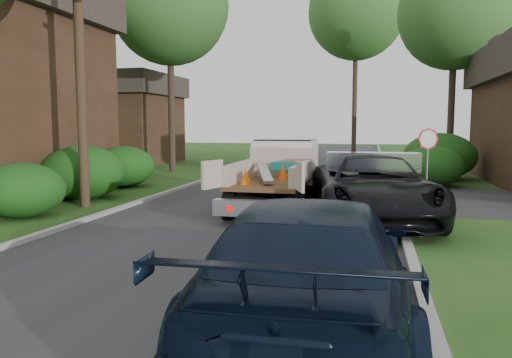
{
  "coord_description": "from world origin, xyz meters",
  "views": [
    {
      "loc": [
        3.3,
        -9.01,
        2.59
      ],
      "look_at": [
        0.44,
        3.38,
        1.2
      ],
      "focal_mm": 35.0,
      "sensor_mm": 36.0,
      "label": 1
    }
  ],
  "objects_px": {
    "flatbed_truck": "(280,170)",
    "black_pickup": "(372,188)",
    "stop_sign": "(428,148)",
    "utility_pole": "(79,40)",
    "tree_left_far": "(170,6)",
    "tree_right_far": "(455,14)",
    "house_left_far": "(117,118)",
    "tree_center_far": "(356,12)",
    "navy_suv": "(311,264)"
  },
  "relations": [
    {
      "from": "flatbed_truck",
      "to": "black_pickup",
      "type": "distance_m",
      "value": 3.33
    },
    {
      "from": "stop_sign",
      "to": "flatbed_truck",
      "type": "height_order",
      "value": "stop_sign"
    },
    {
      "from": "utility_pole",
      "to": "flatbed_truck",
      "type": "distance_m",
      "value": 7.36
    },
    {
      "from": "tree_left_far",
      "to": "tree_right_far",
      "type": "bearing_deg",
      "value": 11.31
    },
    {
      "from": "house_left_far",
      "to": "tree_right_far",
      "type": "relative_size",
      "value": 0.66
    },
    {
      "from": "stop_sign",
      "to": "tree_center_far",
      "type": "height_order",
      "value": "tree_center_far"
    },
    {
      "from": "stop_sign",
      "to": "utility_pole",
      "type": "bearing_deg",
      "value": -159.38
    },
    {
      "from": "stop_sign",
      "to": "house_left_far",
      "type": "relative_size",
      "value": 0.33
    },
    {
      "from": "house_left_far",
      "to": "black_pickup",
      "type": "height_order",
      "value": "house_left_far"
    },
    {
      "from": "black_pickup",
      "to": "navy_suv",
      "type": "height_order",
      "value": "black_pickup"
    },
    {
      "from": "navy_suv",
      "to": "utility_pole",
      "type": "bearing_deg",
      "value": -45.99
    },
    {
      "from": "stop_sign",
      "to": "tree_center_far",
      "type": "distance_m",
      "value": 23.15
    },
    {
      "from": "utility_pole",
      "to": "house_left_far",
      "type": "height_order",
      "value": "utility_pole"
    },
    {
      "from": "stop_sign",
      "to": "navy_suv",
      "type": "xyz_separation_m",
      "value": [
        -2.6,
        -11.94,
        -0.93
      ]
    },
    {
      "from": "tree_left_far",
      "to": "navy_suv",
      "type": "relative_size",
      "value": 2.08
    },
    {
      "from": "tree_left_far",
      "to": "flatbed_truck",
      "type": "xyz_separation_m",
      "value": [
        8.0,
        -10.55,
        -7.83
      ]
    },
    {
      "from": "stop_sign",
      "to": "utility_pole",
      "type": "height_order",
      "value": "utility_pole"
    },
    {
      "from": "tree_right_far",
      "to": "flatbed_truck",
      "type": "distance_m",
      "value": 16.92
    },
    {
      "from": "stop_sign",
      "to": "tree_right_far",
      "type": "relative_size",
      "value": 0.22
    },
    {
      "from": "tree_center_far",
      "to": "navy_suv",
      "type": "bearing_deg",
      "value": -88.96
    },
    {
      "from": "black_pickup",
      "to": "stop_sign",
      "type": "bearing_deg",
      "value": 57.43
    },
    {
      "from": "tree_center_far",
      "to": "navy_suv",
      "type": "relative_size",
      "value": 2.49
    },
    {
      "from": "tree_left_far",
      "to": "flatbed_truck",
      "type": "height_order",
      "value": "tree_left_far"
    },
    {
      "from": "utility_pole",
      "to": "stop_sign",
      "type": "bearing_deg",
      "value": 20.62
    },
    {
      "from": "tree_right_far",
      "to": "navy_suv",
      "type": "bearing_deg",
      "value": -102.06
    },
    {
      "from": "black_pickup",
      "to": "house_left_far",
      "type": "bearing_deg",
      "value": 125.21
    },
    {
      "from": "house_left_far",
      "to": "utility_pole",
      "type": "bearing_deg",
      "value": -64.77
    },
    {
      "from": "tree_left_far",
      "to": "tree_center_far",
      "type": "bearing_deg",
      "value": 53.84
    },
    {
      "from": "tree_left_far",
      "to": "utility_pole",
      "type": "bearing_deg",
      "value": -80.46
    },
    {
      "from": "tree_center_far",
      "to": "navy_suv",
      "type": "height_order",
      "value": "tree_center_far"
    },
    {
      "from": "tree_right_far",
      "to": "tree_center_far",
      "type": "bearing_deg",
      "value": 118.81
    },
    {
      "from": "flatbed_truck",
      "to": "tree_right_far",
      "type": "bearing_deg",
      "value": 63.18
    },
    {
      "from": "utility_pole",
      "to": "tree_center_far",
      "type": "height_order",
      "value": "tree_center_far"
    },
    {
      "from": "stop_sign",
      "to": "flatbed_truck",
      "type": "distance_m",
      "value": 5.38
    },
    {
      "from": "utility_pole",
      "to": "tree_left_far",
      "type": "distance_m",
      "value": 12.77
    },
    {
      "from": "black_pickup",
      "to": "tree_center_far",
      "type": "bearing_deg",
      "value": 83.95
    },
    {
      "from": "utility_pole",
      "to": "navy_suv",
      "type": "height_order",
      "value": "utility_pole"
    },
    {
      "from": "house_left_far",
      "to": "black_pickup",
      "type": "relative_size",
      "value": 1.18
    },
    {
      "from": "stop_sign",
      "to": "black_pickup",
      "type": "relative_size",
      "value": 0.39
    },
    {
      "from": "house_left_far",
      "to": "flatbed_truck",
      "type": "xyz_separation_m",
      "value": [
        14.0,
        -15.55,
        -1.9
      ]
    },
    {
      "from": "black_pickup",
      "to": "flatbed_truck",
      "type": "bearing_deg",
      "value": 140.04
    },
    {
      "from": "tree_center_far",
      "to": "black_pickup",
      "type": "distance_m",
      "value": 27.22
    },
    {
      "from": "tree_center_far",
      "to": "flatbed_truck",
      "type": "xyz_separation_m",
      "value": [
        -1.5,
        -23.55,
        -9.83
      ]
    },
    {
      "from": "house_left_far",
      "to": "tree_left_far",
      "type": "height_order",
      "value": "tree_left_far"
    },
    {
      "from": "utility_pole",
      "to": "navy_suv",
      "type": "xyz_separation_m",
      "value": [
        8.08,
        -7.92,
        -4.32
      ]
    },
    {
      "from": "tree_center_far",
      "to": "utility_pole",
      "type": "bearing_deg",
      "value": -106.65
    },
    {
      "from": "stop_sign",
      "to": "navy_suv",
      "type": "distance_m",
      "value": 12.25
    },
    {
      "from": "tree_center_far",
      "to": "stop_sign",
      "type": "bearing_deg",
      "value": -81.34
    },
    {
      "from": "tree_left_far",
      "to": "tree_right_far",
      "type": "xyz_separation_m",
      "value": [
        15.0,
        3.0,
        -0.5
      ]
    },
    {
      "from": "tree_left_far",
      "to": "tree_center_far",
      "type": "xyz_separation_m",
      "value": [
        9.5,
        13.0,
        2.0
      ]
    }
  ]
}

